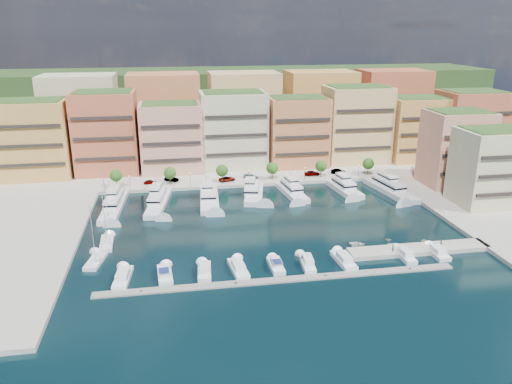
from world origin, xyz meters
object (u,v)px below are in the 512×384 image
(lamppost_2, at_px, (248,174))
(cruiser_9, at_px, (437,253))
(tender_3, at_px, (424,240))
(car_2, at_px, (227,179))
(yacht_4, at_px, (292,191))
(car_0, at_px, (150,182))
(lamppost_1, at_px, (190,177))
(lamppost_0, at_px, (129,180))
(tender_1, at_px, (388,239))
(tree_0, at_px, (116,176))
(yacht_6, at_px, (389,188))
(sailboat_0, at_px, (96,261))
(sailboat_1, at_px, (107,244))
(cruiser_4, at_px, (276,266))
(car_3, at_px, (251,176))
(sailboat_2, at_px, (108,219))
(yacht_5, at_px, (344,187))
(person_0, at_px, (393,248))
(tree_4, at_px, (321,166))
(cruiser_3, at_px, (238,269))
(yacht_1, at_px, (158,201))
(yacht_3, at_px, (254,192))
(yacht_0, at_px, (114,204))
(tender_0, at_px, (357,244))
(cruiser_8, at_px, (405,256))
(cruiser_2, at_px, (204,271))
(tree_2, at_px, (222,171))
(cruiser_0, at_px, (123,278))
(cruiser_1, at_px, (165,274))
(yacht_2, at_px, (209,197))
(car_4, at_px, (312,173))
(car_1, at_px, (172,179))
(tree_3, at_px, (272,168))
(cruiser_6, at_px, (344,260))
(tree_5, at_px, (368,164))
(car_5, at_px, (338,172))
(person_1, at_px, (441,243))
(tender_2, at_px, (396,245))

(lamppost_2, height_order, cruiser_9, lamppost_2)
(tender_3, relative_size, car_2, 0.26)
(lamppost_2, distance_m, car_2, 7.32)
(yacht_4, xyz_separation_m, tender_3, (22.22, -38.32, -0.73))
(car_0, bearing_deg, lamppost_1, -120.98)
(lamppost_0, bearing_deg, tender_1, -37.18)
(tree_0, xyz_separation_m, yacht_6, (80.88, -15.09, -3.53))
(sailboat_0, relative_size, sailboat_1, 1.00)
(cruiser_4, height_order, sailboat_1, sailboat_1)
(car_3, bearing_deg, sailboat_2, 142.80)
(sailboat_1, bearing_deg, yacht_5, 22.98)
(car_0, xyz_separation_m, person_0, (53.37, -58.65, 0.22))
(tree_4, relative_size, cruiser_3, 0.63)
(yacht_1, bearing_deg, yacht_3, 5.42)
(yacht_0, distance_m, cruiser_3, 51.14)
(tender_0, relative_size, car_2, 0.70)
(tree_0, distance_m, yacht_6, 82.35)
(tree_0, xyz_separation_m, cruiser_8, (65.47, -58.08, -4.20))
(cruiser_2, xyz_separation_m, tender_0, (35.38, 7.91, -0.17))
(tree_0, bearing_deg, tree_2, 0.00)
(tender_0, xyz_separation_m, person_0, (5.48, -6.66, 1.52))
(cruiser_0, relative_size, cruiser_8, 1.22)
(yacht_4, xyz_separation_m, person_0, (11.83, -44.23, 0.81))
(cruiser_2, xyz_separation_m, person_0, (40.87, 1.25, 1.35))
(yacht_0, bearing_deg, cruiser_3, -56.02)
(cruiser_1, xyz_separation_m, tender_1, (51.22, 9.05, -0.19))
(yacht_2, relative_size, cruiser_3, 2.44)
(tender_3, bearing_deg, car_0, 31.03)
(car_4, bearing_deg, car_1, 84.20)
(tree_4, distance_m, sailboat_2, 68.91)
(cruiser_3, bearing_deg, cruiser_1, -179.97)
(tree_3, xyz_separation_m, lamppost_1, (-26.00, -2.30, -0.92))
(yacht_0, height_order, yacht_3, same)
(yacht_3, height_order, tender_1, yacht_3)
(cruiser_0, xyz_separation_m, cruiser_6, (45.40, 0.00, 0.00))
(lamppost_2, height_order, car_3, lamppost_2)
(cruiser_9, xyz_separation_m, car_1, (-56.66, 61.67, 1.20))
(tree_5, distance_m, car_5, 10.00)
(cruiser_4, bearing_deg, person_1, 3.42)
(lamppost_1, xyz_separation_m, tender_2, (44.13, -50.20, -3.44))
(tree_3, relative_size, tender_2, 1.51)
(cruiser_1, distance_m, person_0, 48.78)
(cruiser_2, distance_m, car_4, 72.14)
(tree_0, bearing_deg, tender_1, -36.77)
(cruiser_9, distance_m, car_5, 60.71)
(car_4, bearing_deg, cruiser_3, 147.52)
(lamppost_0, distance_m, car_5, 67.00)
(yacht_1, bearing_deg, tree_4, 16.22)
(tree_4, distance_m, car_1, 47.83)
(tree_0, relative_size, yacht_5, 0.33)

